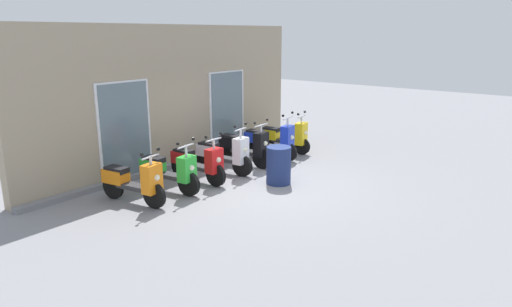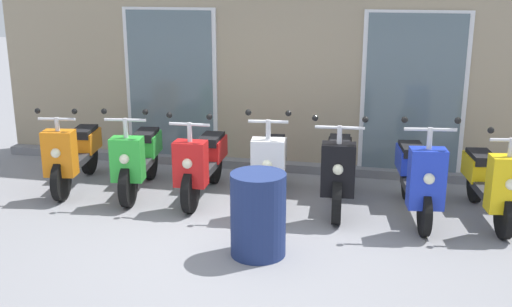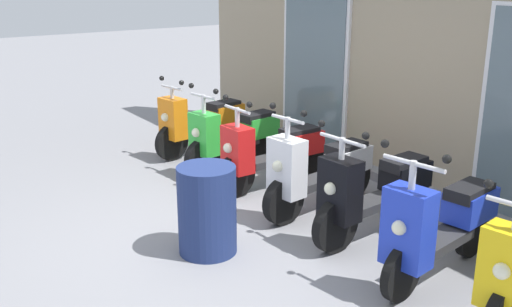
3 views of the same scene
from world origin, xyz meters
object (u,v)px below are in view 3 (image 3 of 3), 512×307
object	(u,v)px
scooter_green	(234,136)
trash_bin	(207,210)
scooter_red	(272,152)
scooter_orange	(201,121)
scooter_black	(374,192)
scooter_white	(319,171)
scooter_blue	(439,224)

from	to	relation	value
scooter_green	trash_bin	xyz separation A→B (m)	(1.92, -1.52, -0.03)
scooter_red	scooter_orange	bearing A→B (deg)	179.76
scooter_green	scooter_black	size ratio (longest dim) A/B	0.97
scooter_green	scooter_black	xyz separation A→B (m)	(2.58, 0.02, 0.02)
scooter_red	trash_bin	bearing A→B (deg)	-55.24
scooter_white	scooter_blue	bearing A→B (deg)	-4.13
scooter_green	scooter_blue	xyz separation A→B (m)	(3.50, -0.12, 0.05)
scooter_black	scooter_blue	world-z (taller)	scooter_blue
scooter_red	trash_bin	size ratio (longest dim) A/B	1.91
scooter_green	scooter_black	distance (m)	2.58
scooter_orange	trash_bin	world-z (taller)	scooter_orange
scooter_blue	trash_bin	world-z (taller)	scooter_blue
scooter_green	scooter_red	size ratio (longest dim) A/B	0.98
scooter_blue	trash_bin	distance (m)	2.11
scooter_white	trash_bin	size ratio (longest dim) A/B	1.91
scooter_green	trash_bin	size ratio (longest dim) A/B	1.87
scooter_red	scooter_black	distance (m)	1.71
scooter_orange	trash_bin	distance (m)	3.23
scooter_orange	scooter_black	xyz separation A→B (m)	(3.49, 0.01, 0.01)
scooter_orange	scooter_green	bearing A→B (deg)	-0.81
scooter_black	trash_bin	xyz separation A→B (m)	(-0.65, -1.54, -0.06)
scooter_orange	scooter_black	distance (m)	3.49
scooter_green	trash_bin	distance (m)	2.45
scooter_red	trash_bin	world-z (taller)	scooter_red
trash_bin	scooter_white	bearing A→B (deg)	96.38
scooter_white	trash_bin	world-z (taller)	scooter_white
scooter_red	trash_bin	xyz separation A→B (m)	(1.06, -1.52, -0.03)
scooter_green	scooter_blue	world-z (taller)	scooter_blue
scooter_orange	scooter_red	bearing A→B (deg)	-0.24
scooter_white	scooter_blue	size ratio (longest dim) A/B	1.00
scooter_white	scooter_black	xyz separation A→B (m)	(0.82, 0.02, 0.02)
scooter_white	scooter_black	bearing A→B (deg)	1.46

